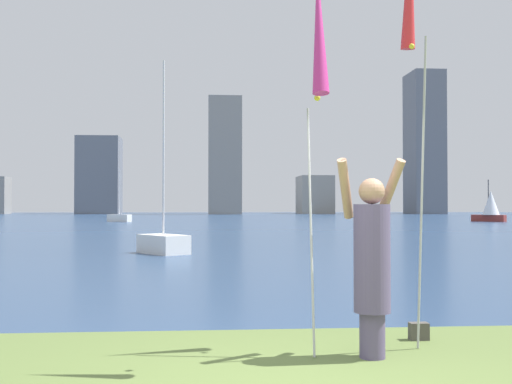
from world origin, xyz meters
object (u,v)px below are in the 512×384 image
person (372,259)px  kite_flag_left (319,36)px  bag (419,331)px  sailboat_3 (119,218)px  sailboat_1 (490,206)px  sailboat_0 (163,242)px

person → kite_flag_left: kite_flag_left is taller
bag → person: bearing=-134.3°
kite_flag_left → sailboat_3: sailboat_3 is taller
person → sailboat_3: sailboat_3 is taller
person → sailboat_1: 53.94m
bag → sailboat_3: (-10.35, 49.56, 0.28)m
sailboat_3 → person: bearing=-79.2°
sailboat_0 → sailboat_3: 37.46m
sailboat_0 → bag: bearing=-73.4°
bag → sailboat_1: (23.20, 47.58, 1.30)m
sailboat_3 → bag: bearing=-78.2°
sailboat_0 → sailboat_1: 44.13m
bag → sailboat_1: bearing=64.0°
kite_flag_left → sailboat_1: bearing=63.2°
bag → sailboat_0: bearing=106.6°
sailboat_1 → kite_flag_left: bearing=-116.8°
sailboat_0 → person: bearing=-77.3°
person → bag: (0.74, 0.76, -0.89)m
bag → sailboat_3: sailboat_3 is taller
person → sailboat_3: (-9.61, 50.32, -0.61)m
kite_flag_left → bag: bearing=37.9°
sailboat_0 → sailboat_3: sailboat_0 is taller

